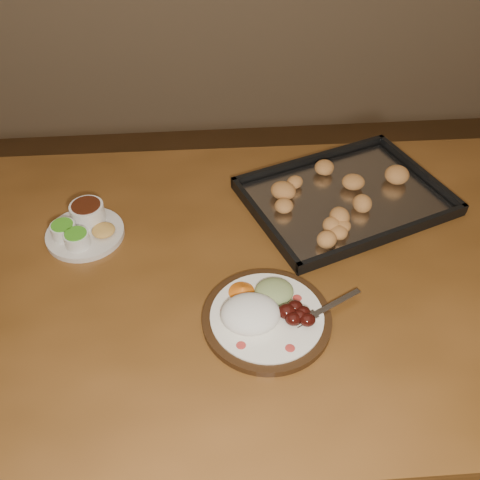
{
  "coord_description": "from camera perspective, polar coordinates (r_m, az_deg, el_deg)",
  "views": [
    {
      "loc": [
        0.11,
        -0.52,
        1.57
      ],
      "look_at": [
        0.18,
        0.31,
        0.77
      ],
      "focal_mm": 40.0,
      "sensor_mm": 36.0,
      "label": 1
    }
  ],
  "objects": [
    {
      "name": "dining_table",
      "position": [
        1.19,
        -0.64,
        -6.32
      ],
      "size": [
        1.51,
        0.92,
        0.75
      ],
      "rotation": [
        0.0,
        0.0,
        -0.01
      ],
      "color": "brown",
      "rests_on": "ground"
    },
    {
      "name": "baking_tray",
      "position": [
        1.3,
        11.14,
        4.63
      ],
      "size": [
        0.54,
        0.47,
        0.05
      ],
      "rotation": [
        0.0,
        0.0,
        0.36
      ],
      "color": "black",
      "rests_on": "dining_table"
    },
    {
      "name": "dinner_plate",
      "position": [
        1.02,
        2.61,
        -7.86
      ],
      "size": [
        0.31,
        0.25,
        0.06
      ],
      "rotation": [
        0.0,
        0.0,
        0.01
      ],
      "color": "black",
      "rests_on": "dining_table"
    },
    {
      "name": "condiment_saucer",
      "position": [
        1.23,
        -16.35,
        1.3
      ],
      "size": [
        0.17,
        0.17,
        0.06
      ],
      "rotation": [
        0.0,
        0.0,
        -0.43
      ],
      "color": "silver",
      "rests_on": "dining_table"
    }
  ]
}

